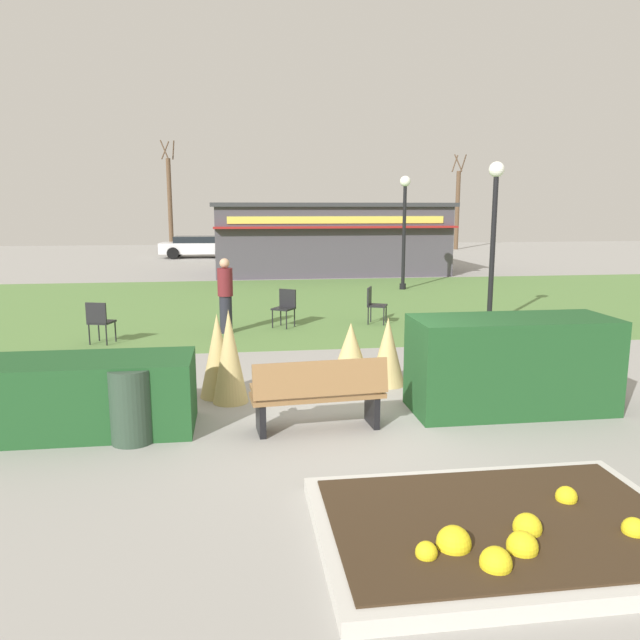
# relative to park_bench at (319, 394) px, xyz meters

# --- Properties ---
(ground_plane) EXTENTS (80.00, 80.00, 0.00)m
(ground_plane) POSITION_rel_park_bench_xyz_m (0.54, 0.25, -0.48)
(ground_plane) COLOR #999691
(lawn_patch) EXTENTS (36.00, 12.00, 0.01)m
(lawn_patch) POSITION_rel_park_bench_xyz_m (0.54, 10.45, -0.48)
(lawn_patch) COLOR #5B8442
(lawn_patch) RESTS_ON ground_plane
(flower_bed) EXTENTS (3.20, 2.19, 0.33)m
(flower_bed) POSITION_rel_park_bench_xyz_m (1.22, -2.78, -0.39)
(flower_bed) COLOR beige
(flower_bed) RESTS_ON ground_plane
(park_bench) EXTENTS (1.74, 0.66, 0.95)m
(park_bench) POSITION_rel_park_bench_xyz_m (0.00, 0.00, 0.00)
(park_bench) COLOR olive
(park_bench) RESTS_ON ground_plane
(hedge_left) EXTENTS (2.66, 1.10, 0.94)m
(hedge_left) POSITION_rel_park_bench_xyz_m (-2.91, 0.39, -0.01)
(hedge_left) COLOR #1E4C23
(hedge_left) RESTS_ON ground_plane
(hedge_right) EXTENTS (2.77, 1.10, 1.32)m
(hedge_right) POSITION_rel_park_bench_xyz_m (2.76, 0.45, 0.18)
(hedge_right) COLOR #1E4C23
(hedge_right) RESTS_ON ground_plane
(ornamental_grass_behind_left) EXTENTS (0.56, 0.56, 1.10)m
(ornamental_grass_behind_left) POSITION_rel_park_bench_xyz_m (1.36, 1.89, 0.07)
(ornamental_grass_behind_left) COLOR tan
(ornamental_grass_behind_left) RESTS_ON ground_plane
(ornamental_grass_behind_right) EXTENTS (0.52, 0.52, 1.37)m
(ornamental_grass_behind_right) POSITION_rel_park_bench_xyz_m (-1.12, 1.34, 0.20)
(ornamental_grass_behind_right) COLOR tan
(ornamental_grass_behind_right) RESTS_ON ground_plane
(ornamental_grass_behind_center) EXTENTS (0.56, 0.56, 1.27)m
(ornamental_grass_behind_center) POSITION_rel_park_bench_xyz_m (-1.30, 1.63, 0.15)
(ornamental_grass_behind_center) COLOR tan
(ornamental_grass_behind_center) RESTS_ON ground_plane
(ornamental_grass_behind_far) EXTENTS (0.70, 0.70, 1.01)m
(ornamental_grass_behind_far) POSITION_rel_park_bench_xyz_m (0.78, 1.98, 0.02)
(ornamental_grass_behind_far) COLOR tan
(ornamental_grass_behind_far) RESTS_ON ground_plane
(lamppost_mid) EXTENTS (0.36, 0.36, 3.84)m
(lamppost_mid) POSITION_rel_park_bench_xyz_m (5.00, 6.43, 1.95)
(lamppost_mid) COLOR black
(lamppost_mid) RESTS_ON ground_plane
(lamppost_far) EXTENTS (0.36, 0.36, 3.84)m
(lamppost_far) POSITION_rel_park_bench_xyz_m (4.71, 13.13, 1.95)
(lamppost_far) COLOR black
(lamppost_far) RESTS_ON ground_plane
(trash_bin) EXTENTS (0.52, 0.52, 0.91)m
(trash_bin) POSITION_rel_park_bench_xyz_m (-2.28, -0.06, -0.02)
(trash_bin) COLOR #2D4233
(trash_bin) RESTS_ON ground_plane
(food_kiosk) EXTENTS (9.85, 5.35, 2.97)m
(food_kiosk) POSITION_rel_park_bench_xyz_m (3.00, 19.09, 1.02)
(food_kiosk) COLOR #47424C
(food_kiosk) RESTS_ON ground_plane
(cafe_chair_west) EXTENTS (0.55, 0.55, 0.89)m
(cafe_chair_west) POSITION_rel_park_bench_xyz_m (-3.82, 5.58, 0.05)
(cafe_chair_west) COLOR black
(cafe_chair_west) RESTS_ON ground_plane
(cafe_chair_east) EXTENTS (0.57, 0.57, 0.89)m
(cafe_chair_east) POSITION_rel_park_bench_xyz_m (2.30, 7.05, 0.05)
(cafe_chair_east) COLOR black
(cafe_chair_east) RESTS_ON ground_plane
(cafe_chair_center) EXTENTS (0.61, 0.61, 0.89)m
(cafe_chair_center) POSITION_rel_park_bench_xyz_m (0.14, 6.94, 0.05)
(cafe_chair_center) COLOR black
(cafe_chair_center) RESTS_ON ground_plane
(person_strolling) EXTENTS (0.34, 0.34, 1.69)m
(person_strolling) POSITION_rel_park_bench_xyz_m (-1.25, 6.38, 0.38)
(person_strolling) COLOR #23232D
(person_strolling) RESTS_ON ground_plane
(parked_car_west_slot) EXTENTS (4.29, 2.23, 1.20)m
(parked_car_west_slot) POSITION_rel_park_bench_xyz_m (-3.07, 27.80, 0.16)
(parked_car_west_slot) COLOR silver
(parked_car_west_slot) RESTS_ON ground_plane
(parked_car_center_slot) EXTENTS (4.30, 2.24, 1.20)m
(parked_car_center_slot) POSITION_rel_park_bench_xyz_m (2.14, 27.80, 0.16)
(parked_car_center_slot) COLOR #2D6638
(parked_car_center_slot) RESTS_ON ground_plane
(parked_car_east_slot) EXTENTS (4.29, 2.23, 1.20)m
(parked_car_east_slot) POSITION_rel_park_bench_xyz_m (7.54, 27.80, 0.16)
(parked_car_east_slot) COLOR navy
(parked_car_east_slot) RESTS_ON ground_plane
(tree_left_bg) EXTENTS (0.91, 0.96, 6.83)m
(tree_left_bg) POSITION_rel_park_bench_xyz_m (-4.99, 32.59, 2.57)
(tree_left_bg) COLOR brown
(tree_left_bg) RESTS_ON ground_plane
(tree_right_bg) EXTENTS (0.91, 0.96, 6.19)m
(tree_right_bg) POSITION_rel_park_bench_xyz_m (13.70, 32.44, 2.25)
(tree_right_bg) COLOR brown
(tree_right_bg) RESTS_ON ground_plane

